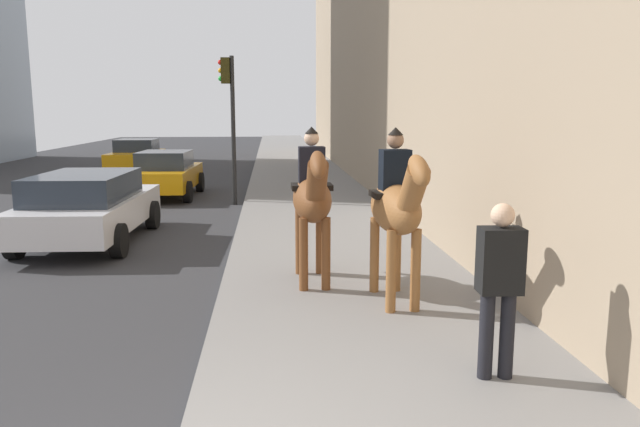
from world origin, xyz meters
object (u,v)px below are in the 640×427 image
object	(u,v)px
car_near_lane	(89,206)
car_mid_lane	(136,156)
mounted_horse_far	(397,206)
traffic_light_near_curb	(230,107)
pedestrian_greeting	(499,279)
car_far_lane	(167,174)
mounted_horse_near	(312,197)

from	to	relation	value
car_near_lane	car_mid_lane	size ratio (longest dim) A/B	1.12
car_near_lane	car_mid_lane	world-z (taller)	same
mounted_horse_far	traffic_light_near_curb	distance (m)	10.04
mounted_horse_far	car_near_lane	distance (m)	7.11
mounted_horse_far	pedestrian_greeting	xyz separation A→B (m)	(-2.36, -0.49, -0.33)
car_mid_lane	traffic_light_near_curb	distance (m)	10.79
car_mid_lane	traffic_light_near_curb	world-z (taller)	traffic_light_near_curb
car_mid_lane	traffic_light_near_curb	xyz separation A→B (m)	(-9.51, -4.67, 2.03)
car_mid_lane	car_far_lane	xyz separation A→B (m)	(-7.81, -2.58, -0.00)
pedestrian_greeting	car_near_lane	world-z (taller)	pedestrian_greeting
traffic_light_near_curb	pedestrian_greeting	bearing A→B (deg)	-164.81
pedestrian_greeting	car_mid_lane	bearing A→B (deg)	22.50
car_mid_lane	mounted_horse_far	bearing A→B (deg)	21.41
mounted_horse_far	traffic_light_near_curb	xyz separation A→B (m)	(9.56, 2.75, 1.34)
pedestrian_greeting	car_mid_lane	size ratio (longest dim) A/B	0.42
mounted_horse_near	car_far_lane	distance (m)	10.94
mounted_horse_far	car_mid_lane	distance (m)	20.48
mounted_horse_near	traffic_light_near_curb	xyz separation A→B (m)	(8.53, 1.71, 1.36)
car_far_lane	car_mid_lane	bearing A→B (deg)	20.13
mounted_horse_far	traffic_light_near_curb	bearing A→B (deg)	-167.61
car_mid_lane	traffic_light_near_curb	size ratio (longest dim) A/B	0.97
mounted_horse_far	car_far_lane	xyz separation A→B (m)	(11.27, 4.84, -0.69)
car_near_lane	car_far_lane	xyz separation A→B (m)	(6.58, -0.46, -0.03)
car_near_lane	traffic_light_near_curb	xyz separation A→B (m)	(4.87, -2.56, 2.00)
car_near_lane	traffic_light_near_curb	bearing A→B (deg)	-25.78
mounted_horse_near	traffic_light_near_curb	distance (m)	8.80
car_near_lane	pedestrian_greeting	bearing A→B (deg)	-138.65
car_far_lane	traffic_light_near_curb	xyz separation A→B (m)	(-1.70, -2.09, 2.03)
car_mid_lane	mounted_horse_near	bearing A→B (deg)	19.66
pedestrian_greeting	car_near_lane	xyz separation A→B (m)	(7.04, 5.79, -0.33)
mounted_horse_far	car_mid_lane	bearing A→B (deg)	-162.38
car_mid_lane	car_far_lane	world-z (taller)	same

